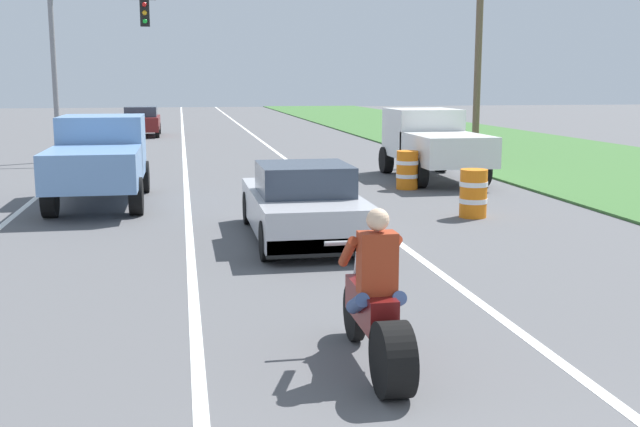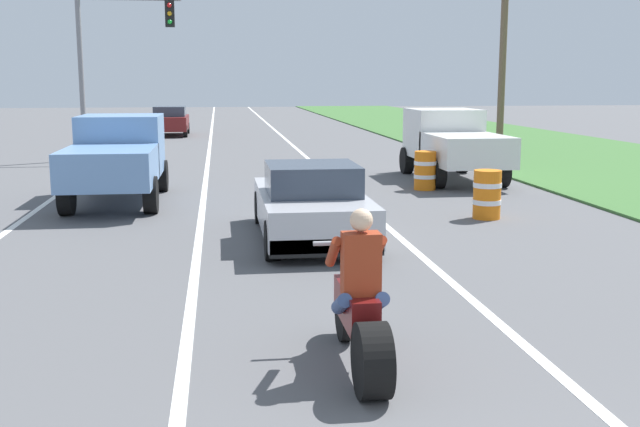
% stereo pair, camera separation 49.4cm
% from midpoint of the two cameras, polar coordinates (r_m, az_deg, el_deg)
% --- Properties ---
extents(lane_stripe_left_solid, '(0.14, 120.00, 0.01)m').
position_cam_midpoint_polar(lane_stripe_left_solid, '(23.27, -16.80, 2.58)').
color(lane_stripe_left_solid, white).
rests_on(lane_stripe_left_solid, ground).
extents(lane_stripe_right_solid, '(0.14, 120.00, 0.01)m').
position_cam_midpoint_polar(lane_stripe_right_solid, '(23.22, 1.04, 2.99)').
color(lane_stripe_right_solid, white).
rests_on(lane_stripe_right_solid, ground).
extents(lane_stripe_centre_dashed, '(0.14, 120.00, 0.01)m').
position_cam_midpoint_polar(lane_stripe_centre_dashed, '(22.97, -7.89, 2.82)').
color(lane_stripe_centre_dashed, white).
rests_on(lane_stripe_centre_dashed, ground).
extents(grass_verge_right, '(10.00, 120.00, 0.06)m').
position_cam_midpoint_polar(grass_verge_right, '(26.67, 23.11, 3.15)').
color(grass_verge_right, '#3D6B33').
rests_on(grass_verge_right, ground).
extents(motorcycle_with_rider, '(0.70, 2.21, 1.62)m').
position_cam_midpoint_polar(motorcycle_with_rider, '(7.41, 4.97, -7.49)').
color(motorcycle_with_rider, black).
rests_on(motorcycle_with_rider, ground).
extents(sports_car_silver, '(1.84, 4.30, 1.37)m').
position_cam_midpoint_polar(sports_car_silver, '(13.55, 0.38, 0.68)').
color(sports_car_silver, '#B7B7BC').
rests_on(sports_car_silver, ground).
extents(pickup_truck_left_lane_light_blue, '(2.02, 4.80, 1.98)m').
position_cam_midpoint_polar(pickup_truck_left_lane_light_blue, '(18.17, -14.17, 4.25)').
color(pickup_truck_left_lane_light_blue, '#6B93C6').
rests_on(pickup_truck_left_lane_light_blue, ground).
extents(pickup_truck_right_shoulder_white, '(2.02, 4.80, 1.98)m').
position_cam_midpoint_polar(pickup_truck_right_shoulder_white, '(22.01, 10.48, 5.33)').
color(pickup_truck_right_shoulder_white, silver).
rests_on(pickup_truck_right_shoulder_white, ground).
extents(traffic_light_mast_near, '(3.61, 0.34, 6.00)m').
position_cam_midpoint_polar(traffic_light_mast_near, '(28.12, -14.87, 11.88)').
color(traffic_light_mast_near, gray).
rests_on(traffic_light_mast_near, ground).
extents(utility_pole_roadside, '(0.24, 0.24, 7.92)m').
position_cam_midpoint_polar(utility_pole_roadside, '(27.28, 14.04, 12.05)').
color(utility_pole_roadside, brown).
rests_on(utility_pole_roadside, ground).
extents(construction_barrel_nearest, '(0.58, 0.58, 1.00)m').
position_cam_midpoint_polar(construction_barrel_nearest, '(16.04, 13.24, 1.40)').
color(construction_barrel_nearest, orange).
rests_on(construction_barrel_nearest, ground).
extents(construction_barrel_mid, '(0.58, 0.58, 1.00)m').
position_cam_midpoint_polar(construction_barrel_mid, '(20.02, 8.56, 3.20)').
color(construction_barrel_mid, orange).
rests_on(construction_barrel_mid, ground).
extents(distant_car_far_ahead, '(1.80, 4.00, 1.50)m').
position_cam_midpoint_polar(distant_car_far_ahead, '(40.16, -10.77, 6.84)').
color(distant_car_far_ahead, maroon).
rests_on(distant_car_far_ahead, ground).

